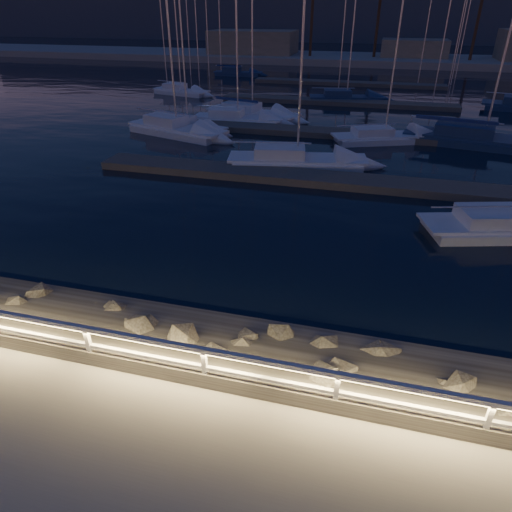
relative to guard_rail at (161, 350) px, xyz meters
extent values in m
plane|color=gray|center=(0.07, 0.00, -0.77)|extent=(400.00, 400.00, 0.00)
cube|color=gray|center=(0.07, -2.50, -0.87)|extent=(240.00, 5.00, 0.20)
cube|color=slate|center=(0.07, 1.50, -1.07)|extent=(240.00, 3.45, 1.29)
plane|color=black|center=(0.07, 80.00, -1.37)|extent=(320.00, 320.00, 0.00)
plane|color=black|center=(0.07, 0.00, -1.97)|extent=(400.00, 400.00, 0.00)
cube|color=silver|center=(-1.93, 0.00, -0.27)|extent=(0.11, 0.11, 1.00)
cube|color=silver|center=(1.07, 0.00, -0.27)|extent=(0.11, 0.11, 1.00)
cube|color=silver|center=(4.07, 0.00, -0.27)|extent=(0.11, 0.11, 1.00)
cube|color=silver|center=(7.07, 0.00, -0.27)|extent=(0.11, 0.11, 1.00)
cube|color=silver|center=(0.07, 0.00, 0.23)|extent=(44.00, 0.12, 0.12)
cube|color=silver|center=(0.07, 0.00, -0.27)|extent=(44.00, 0.09, 0.09)
cube|color=#E4BF66|center=(0.07, -0.02, 0.15)|extent=(44.00, 0.04, 0.03)
sphere|color=slate|center=(1.51, 2.10, -1.12)|extent=(0.81, 0.81, 0.81)
sphere|color=slate|center=(3.11, 0.61, -0.80)|extent=(1.09, 1.09, 1.09)
sphere|color=slate|center=(2.57, 0.83, -0.85)|extent=(0.91, 0.91, 0.91)
sphere|color=slate|center=(1.86, 2.37, -1.18)|extent=(0.78, 0.78, 0.78)
sphere|color=slate|center=(5.05, 2.45, -1.19)|extent=(0.99, 0.99, 0.99)
cube|color=#635D52|center=(0.07, 16.00, -1.17)|extent=(22.00, 2.00, 0.40)
cube|color=#635D52|center=(0.07, 26.00, -1.17)|extent=(22.00, 2.00, 0.40)
cube|color=#635D52|center=(0.07, 38.00, -1.17)|extent=(22.00, 2.00, 0.40)
cube|color=#635D52|center=(0.07, 50.00, -1.17)|extent=(22.00, 2.00, 0.40)
cube|color=gray|center=(0.07, 74.00, -0.97)|extent=(160.00, 14.00, 1.20)
cube|color=gray|center=(-17.93, 74.00, 1.03)|extent=(14.00, 8.00, 4.00)
cube|color=gray|center=(8.07, 75.00, 0.53)|extent=(10.00, 6.00, 3.00)
cylinder|color=#483521|center=(-7.93, 72.00, 4.88)|extent=(0.44, 0.44, 10.50)
cylinder|color=#483521|center=(2.07, 73.00, 4.13)|extent=(0.44, 0.44, 9.00)
cylinder|color=#483521|center=(16.07, 72.00, 5.38)|extent=(0.44, 0.44, 11.50)
cube|color=#323C4E|center=(0.07, 130.00, 3.23)|extent=(220.00, 30.00, 14.00)
cube|color=#323C4E|center=(-59.93, 140.00, 5.23)|extent=(120.00, 25.00, 18.00)
cube|color=silver|center=(-9.88, 23.41, -1.22)|extent=(7.68, 4.56, 0.62)
cube|color=silver|center=(-9.88, 23.41, -0.83)|extent=(8.15, 4.40, 0.17)
cube|color=silver|center=(-10.84, 23.72, -0.44)|extent=(3.26, 2.61, 0.73)
cylinder|color=#B8B7BC|center=(-9.88, 23.41, 5.61)|extent=(0.13, 0.13, 12.65)
cylinder|color=#B8B7BC|center=(-11.32, 23.88, 0.13)|extent=(4.36, 1.49, 0.09)
cube|color=silver|center=(-0.12, 18.33, -1.22)|extent=(7.70, 3.79, 0.57)
cube|color=silver|center=(-0.12, 18.33, -0.86)|extent=(8.23, 3.54, 0.16)
cube|color=silver|center=(-1.12, 18.14, -0.49)|extent=(3.16, 2.34, 0.68)
cylinder|color=#B8B7BC|center=(-0.12, 18.33, 5.64)|extent=(0.13, 0.13, 12.79)
cylinder|color=#B8B7BC|center=(-1.63, 18.04, 0.03)|extent=(4.54, 0.94, 0.08)
cube|color=silver|center=(4.70, 25.35, -1.22)|extent=(6.96, 4.57, 0.48)
cube|color=silver|center=(4.70, 25.35, -0.92)|extent=(7.34, 4.47, 0.13)
cube|color=silver|center=(3.85, 25.00, -0.62)|extent=(3.01, 2.51, 0.56)
cylinder|color=#B8B7BC|center=(4.70, 25.35, 4.91)|extent=(0.10, 0.10, 11.49)
cylinder|color=#B8B7BC|center=(3.42, 24.83, -0.18)|extent=(3.85, 1.64, 0.07)
cube|color=silver|center=(9.28, 11.73, -0.62)|extent=(3.14, 2.47, 0.56)
cylinder|color=#B8B7BC|center=(8.81, 11.59, -0.19)|extent=(4.27, 1.30, 0.07)
cube|color=silver|center=(-9.53, 24.64, -1.22)|extent=(6.10, 3.57, 0.49)
cube|color=silver|center=(-9.53, 24.64, -0.91)|extent=(6.47, 3.44, 0.13)
cube|color=silver|center=(-10.30, 24.88, -0.60)|extent=(2.58, 2.05, 0.58)
cylinder|color=#B8B7BC|center=(-9.53, 24.64, 4.20)|extent=(0.11, 0.11, 10.05)
cylinder|color=#B8B7BC|center=(-10.68, 25.00, -0.15)|extent=(3.47, 1.15, 0.07)
cube|color=silver|center=(-6.66, 28.01, -1.22)|extent=(6.61, 2.38, 0.51)
cube|color=silver|center=(-6.66, 28.01, -0.90)|extent=(7.14, 2.07, 0.14)
cube|color=silver|center=(-7.57, 27.98, -0.58)|extent=(2.59, 1.71, 0.60)
cylinder|color=#B8B7BC|center=(-6.66, 28.01, 4.87)|extent=(0.11, 0.11, 11.36)
cylinder|color=#B8B7BC|center=(-8.02, 27.97, -0.11)|extent=(4.09, 0.20, 0.07)
cube|color=silver|center=(-6.10, 30.32, -1.22)|extent=(7.82, 4.31, 0.54)
cube|color=silver|center=(-6.10, 30.32, -0.88)|extent=(8.32, 4.11, 0.15)
cube|color=silver|center=(-7.10, 30.58, -0.54)|extent=(3.27, 2.54, 0.63)
cylinder|color=#B8B7BC|center=(-6.10, 30.32, 5.67)|extent=(0.12, 0.12, 12.90)
cylinder|color=#B8B7BC|center=(-7.60, 30.72, -0.06)|extent=(4.51, 1.27, 0.08)
cube|color=navy|center=(11.13, 26.01, -1.22)|extent=(9.83, 4.90, 0.63)
cube|color=navy|center=(11.13, 26.01, -0.82)|extent=(10.50, 4.59, 0.17)
cube|color=navy|center=(9.85, 26.26, -0.42)|extent=(4.04, 3.01, 0.74)
cylinder|color=#B8B7BC|center=(9.21, 26.39, 0.15)|extent=(5.78, 1.23, 0.09)
cube|color=silver|center=(-16.24, 39.08, -1.22)|extent=(6.06, 3.19, 0.49)
cube|color=silver|center=(-16.24, 39.08, -0.91)|extent=(6.46, 3.01, 0.13)
cube|color=silver|center=(-17.02, 39.26, -0.60)|extent=(2.52, 1.92, 0.58)
cylinder|color=#B8B7BC|center=(-16.24, 39.08, 4.19)|extent=(0.11, 0.11, 10.03)
cylinder|color=#B8B7BC|center=(-17.41, 39.35, -0.15)|extent=(3.53, 0.89, 0.07)
cube|color=navy|center=(0.87, 39.49, -1.22)|extent=(6.87, 3.51, 0.51)
cube|color=navy|center=(0.87, 39.49, -0.90)|extent=(7.33, 3.31, 0.14)
cube|color=navy|center=(-0.03, 39.30, -0.57)|extent=(2.84, 2.14, 0.60)
cylinder|color=#B8B7BC|center=(0.87, 39.49, 4.89)|extent=(0.11, 0.11, 11.38)
cylinder|color=#B8B7BC|center=(-0.47, 39.20, -0.11)|extent=(4.02, 0.93, 0.07)
cube|color=navy|center=(-14.65, 54.22, -1.22)|extent=(5.89, 2.17, 0.49)
cube|color=navy|center=(-14.65, 54.22, -0.91)|extent=(6.36, 1.89, 0.13)
cube|color=navy|center=(-15.46, 54.19, -0.60)|extent=(2.32, 1.54, 0.58)
cylinder|color=#B8B7BC|center=(-14.65, 54.22, 4.23)|extent=(0.11, 0.11, 10.10)
cylinder|color=#B8B7BC|center=(-15.86, 54.17, -0.15)|extent=(3.63, 0.21, 0.07)
camera|label=1|loc=(4.24, -7.31, 7.01)|focal=32.00mm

